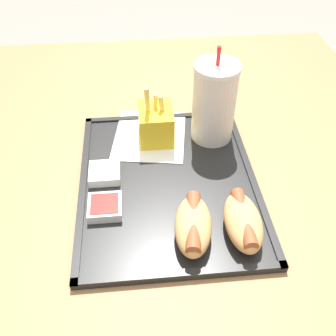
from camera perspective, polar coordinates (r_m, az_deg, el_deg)
name	(u,v)px	position (r m, az deg, el deg)	size (l,w,h in m)	color
dining_table	(173,307)	(1.01, 0.74, -19.47)	(1.28, 1.01, 0.77)	olive
food_tray	(168,182)	(0.71, 0.00, -2.03)	(0.40, 0.32, 0.01)	black
paper_napkin	(150,135)	(0.81, -2.65, 4.75)	(0.19, 0.17, 0.00)	white
soda_cup	(214,102)	(0.77, 6.71, 9.43)	(0.09, 0.09, 0.19)	silver
hot_dog_far	(243,221)	(0.63, 10.84, -7.61)	(0.12, 0.06, 0.04)	tan
hot_dog_near	(193,225)	(0.61, 3.67, -8.26)	(0.13, 0.07, 0.04)	tan
fries_carton	(156,123)	(0.78, -1.78, 6.48)	(0.08, 0.07, 0.12)	gold
sauce_cup_mayo	(105,173)	(0.72, -9.18, -0.68)	(0.06, 0.06, 0.02)	silver
sauce_cup_ketchup	(105,207)	(0.66, -9.14, -5.57)	(0.06, 0.06, 0.02)	silver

